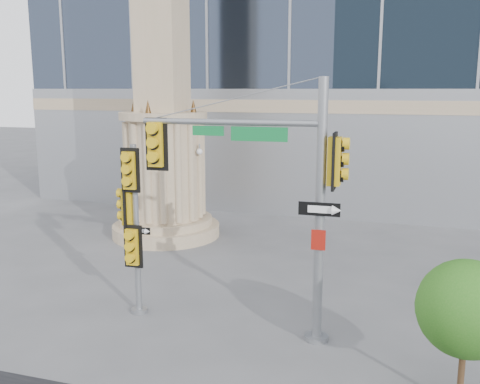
% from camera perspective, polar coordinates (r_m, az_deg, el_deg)
% --- Properties ---
extents(ground, '(120.00, 120.00, 0.00)m').
position_cam_1_polar(ground, '(12.62, -0.19, -17.46)').
color(ground, '#545456').
rests_on(ground, ground).
extents(monument, '(4.40, 4.40, 16.60)m').
position_cam_1_polar(monument, '(21.70, -8.23, 9.56)').
color(monument, tan).
rests_on(monument, ground).
extents(main_signal_pole, '(4.88, 0.59, 6.27)m').
position_cam_1_polar(main_signal_pole, '(12.59, 3.50, 1.25)').
color(main_signal_pole, slate).
rests_on(main_signal_pole, ground).
extents(secondary_signal_pole, '(0.79, 0.59, 4.60)m').
position_cam_1_polar(secondary_signal_pole, '(14.30, -11.42, -2.61)').
color(secondary_signal_pole, slate).
rests_on(secondary_signal_pole, ground).
extents(street_tree, '(1.89, 1.84, 2.94)m').
position_cam_1_polar(street_tree, '(10.97, 23.18, -11.76)').
color(street_tree, tan).
rests_on(street_tree, ground).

